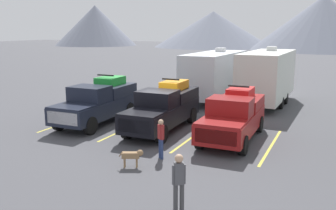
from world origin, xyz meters
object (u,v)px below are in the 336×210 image
object	(u,v)px
person_b	(179,180)
pickup_truck_c	(234,116)
pickup_truck_a	(98,101)
camper_trailer_b	(267,75)
pickup_truck_b	(164,107)
dog	(133,155)
person_a	(161,136)
camper_trailer_a	(215,73)

from	to	relation	value
person_b	pickup_truck_c	bearing A→B (deg)	93.86
pickup_truck_a	camper_trailer_b	world-z (taller)	camper_trailer_b
pickup_truck_b	camper_trailer_b	bearing A→B (deg)	67.29
person_b	dog	bearing A→B (deg)	139.60
pickup_truck_b	dog	size ratio (longest dim) A/B	6.94
pickup_truck_a	pickup_truck_b	world-z (taller)	pickup_truck_a
pickup_truck_b	camper_trailer_b	world-z (taller)	camper_trailer_b
camper_trailer_b	person_a	world-z (taller)	camper_trailer_b
camper_trailer_a	camper_trailer_b	distance (m)	3.72
camper_trailer_b	person_a	bearing A→B (deg)	-98.26
pickup_truck_b	dog	xyz separation A→B (m)	(1.26, -5.32, -0.70)
pickup_truck_c	dog	world-z (taller)	pickup_truck_c
pickup_truck_b	dog	world-z (taller)	pickup_truck_b
camper_trailer_a	dog	distance (m)	14.20
pickup_truck_b	person_a	distance (m)	4.39
pickup_truck_c	dog	distance (m)	5.77
pickup_truck_c	person_a	world-z (taller)	pickup_truck_c
pickup_truck_a	camper_trailer_b	bearing A→B (deg)	50.00
person_a	pickup_truck_b	bearing A→B (deg)	113.97
pickup_truck_b	camper_trailer_b	size ratio (longest dim) A/B	0.68
pickup_truck_a	pickup_truck_b	xyz separation A→B (m)	(3.87, 0.28, -0.02)
pickup_truck_a	person_b	bearing A→B (deg)	-43.05
pickup_truck_c	camper_trailer_b	size ratio (longest dim) A/B	0.63
camper_trailer_a	pickup_truck_c	bearing A→B (deg)	-66.84
dog	pickup_truck_a	bearing A→B (deg)	135.52
pickup_truck_c	dog	xyz separation A→B (m)	(-2.43, -5.19, -0.65)
camper_trailer_a	person_a	size ratio (longest dim) A/B	5.48
pickup_truck_b	person_b	size ratio (longest dim) A/B	3.37
pickup_truck_b	camper_trailer_a	size ratio (longest dim) A/B	0.67
camper_trailer_a	camper_trailer_b	bearing A→B (deg)	-1.33
pickup_truck_c	dog	bearing A→B (deg)	-115.08
person_a	person_b	xyz separation A→B (m)	(2.42, -3.82, 0.08)
person_a	camper_trailer_a	bearing A→B (deg)	98.41
pickup_truck_a	person_a	bearing A→B (deg)	-33.36
person_a	person_b	distance (m)	4.53
camper_trailer_a	dog	bearing A→B (deg)	-84.48
pickup_truck_c	camper_trailer_a	world-z (taller)	camper_trailer_a
dog	person_b	bearing A→B (deg)	-40.40
pickup_truck_a	dog	bearing A→B (deg)	-44.48
pickup_truck_a	dog	xyz separation A→B (m)	(5.13, -5.04, -0.72)
camper_trailer_a	camper_trailer_b	xyz separation A→B (m)	(3.72, -0.09, 0.09)
camper_trailer_b	pickup_truck_b	bearing A→B (deg)	-112.71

